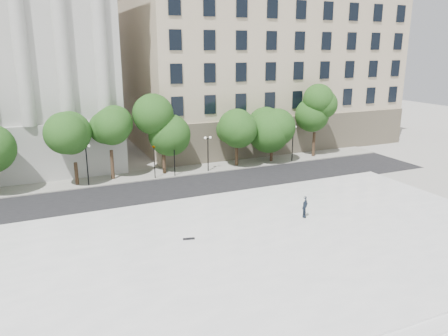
{
  "coord_description": "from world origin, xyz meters",
  "views": [
    {
      "loc": [
        -11.3,
        -21.2,
        13.51
      ],
      "look_at": [
        2.66,
        10.0,
        4.05
      ],
      "focal_mm": 35.0,
      "sensor_mm": 36.0,
      "label": 1
    }
  ],
  "objects_px": {
    "traffic_light_west": "(154,146)",
    "traffic_light_east": "(174,143)",
    "skateboard": "(189,239)",
    "person_lying": "(304,215)"
  },
  "relations": [
    {
      "from": "traffic_light_east",
      "to": "traffic_light_west",
      "type": "bearing_deg",
      "value": 180.0
    },
    {
      "from": "skateboard",
      "to": "person_lying",
      "type": "bearing_deg",
      "value": 13.2
    },
    {
      "from": "traffic_light_west",
      "to": "person_lying",
      "type": "relative_size",
      "value": 2.39
    },
    {
      "from": "traffic_light_east",
      "to": "person_lying",
      "type": "distance_m",
      "value": 17.69
    },
    {
      "from": "traffic_light_west",
      "to": "traffic_light_east",
      "type": "distance_m",
      "value": 2.2
    },
    {
      "from": "traffic_light_west",
      "to": "skateboard",
      "type": "xyz_separation_m",
      "value": [
        -2.14,
        -16.65,
        -3.12
      ]
    },
    {
      "from": "traffic_light_east",
      "to": "skateboard",
      "type": "bearing_deg",
      "value": -104.62
    },
    {
      "from": "traffic_light_east",
      "to": "skateboard",
      "type": "relative_size",
      "value": 5.16
    },
    {
      "from": "traffic_light_west",
      "to": "skateboard",
      "type": "height_order",
      "value": "traffic_light_west"
    },
    {
      "from": "traffic_light_west",
      "to": "traffic_light_east",
      "type": "relative_size",
      "value": 0.97
    }
  ]
}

